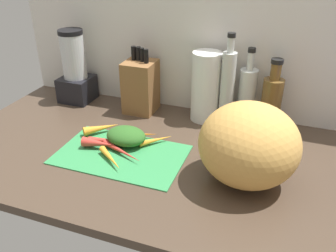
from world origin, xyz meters
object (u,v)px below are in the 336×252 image
blender_appliance (75,71)px  paper_towel_roll (206,87)px  winter_squash (249,145)px  cutting_board (121,154)px  carrot_4 (156,140)px  carrot_0 (104,140)px  carrot_2 (122,152)px  carrot_3 (98,143)px  bottle_1 (247,95)px  carrot_5 (101,128)px  knife_block (141,86)px  bottle_0 (227,87)px  carrot_6 (135,135)px  bottle_2 (271,102)px  carrot_1 (111,158)px

blender_appliance → paper_towel_roll: blender_appliance is taller
winter_squash → cutting_board: bearing=-179.7°
cutting_board → carrot_4: 13.66cm
carrot_0 → carrot_2: carrot_0 is taller
carrot_3 → winter_squash: 51.65cm
carrot_2 → winter_squash: size_ratio=0.61×
cutting_board → winter_squash: winter_squash is taller
paper_towel_roll → bottle_1: bearing=8.3°
cutting_board → carrot_4: carrot_4 is taller
carrot_5 → carrot_3: bearing=-66.8°
knife_block → blender_appliance: 31.21cm
knife_block → bottle_0: (35.65, 0.26, 4.39)cm
carrot_6 → blender_appliance: bearing=148.5°
carrot_0 → blender_appliance: (-30.29, 31.37, 11.38)cm
cutting_board → knife_block: knife_block is taller
bottle_1 → carrot_2: bearing=-131.9°
knife_block → carrot_5: bearing=-103.8°
cutting_board → bottle_1: (35.29, 38.16, 11.34)cm
carrot_3 → carrot_4: 20.33cm
carrot_4 → bottle_1: (26.62, 27.70, 9.89)cm
blender_appliance → carrot_2: bearing=-41.9°
carrot_4 → bottle_2: (36.01, 25.78, 9.45)cm
carrot_4 → winter_squash: (33.03, -10.22, 10.78)cm
bottle_1 → carrot_5: bearing=-150.6°
carrot_1 → winter_squash: winter_squash is taller
carrot_0 → winter_squash: 51.20cm
carrot_0 → carrot_3: size_ratio=0.95×
bottle_0 → bottle_1: (7.15, 3.42, -3.65)cm
bottle_2 → carrot_2: bearing=-140.2°
carrot_0 → bottle_2: (53.01, 32.87, 9.09)cm
cutting_board → bottle_1: bottle_1 is taller
knife_block → bottle_0: bearing=0.4°
carrot_1 → bottle_2: size_ratio=0.50×
carrot_6 → bottle_0: bearing=40.4°
carrot_4 → winter_squash: bearing=-17.2°
blender_appliance → paper_towel_roll: bearing=1.1°
knife_block → paper_towel_roll: (27.10, 1.39, 2.80)cm
carrot_6 → paper_towel_roll: size_ratio=0.59×
carrot_4 → knife_block: 30.37cm
bottle_0 → bottle_2: (16.54, 1.51, -4.09)cm
cutting_board → carrot_3: carrot_3 is taller
carrot_6 → knife_block: 26.30cm
carrot_4 → bottle_1: bottle_1 is taller
carrot_0 → carrot_1: carrot_0 is taller
bottle_0 → bottle_1: 8.73cm
cutting_board → carrot_6: carrot_6 is taller
carrot_3 → paper_towel_roll: 46.92cm
carrot_4 → blender_appliance: size_ratio=0.40×
carrot_6 → carrot_1: bearing=-93.8°
carrot_1 → bottle_0: (29.02, 40.30, 13.49)cm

